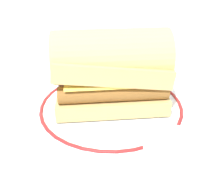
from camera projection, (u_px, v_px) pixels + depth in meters
name	position (u px, v px, depth m)	size (l,w,h in m)	color
ground_plane	(114.00, 110.00, 0.46)	(1.50, 1.50, 0.00)	white
plate	(112.00, 108.00, 0.45)	(0.27, 0.27, 0.01)	white
sausage_sandwich	(112.00, 70.00, 0.42)	(0.20, 0.13, 0.13)	tan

